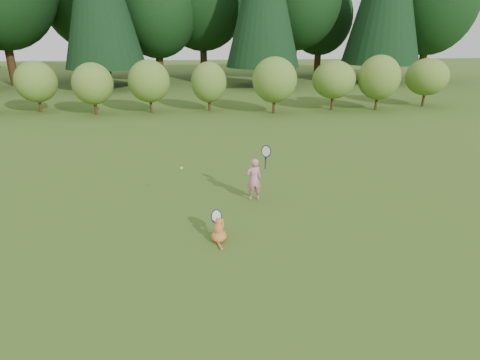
{
  "coord_description": "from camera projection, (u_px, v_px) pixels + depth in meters",
  "views": [
    {
      "loc": [
        -0.63,
        -8.32,
        4.19
      ],
      "look_at": [
        0.2,
        0.8,
        0.7
      ],
      "focal_mm": 30.0,
      "sensor_mm": 36.0,
      "label": 1
    }
  ],
  "objects": [
    {
      "name": "tennis_ball",
      "position": [
        182.0,
        168.0,
        9.78
      ],
      "size": [
        0.07,
        0.07,
        0.07
      ],
      "color": "#A5E21A",
      "rests_on": "ground"
    },
    {
      "name": "child",
      "position": [
        254.0,
        178.0,
        10.24
      ],
      "size": [
        0.64,
        0.41,
        1.66
      ],
      "rotation": [
        0.0,
        0.0,
        3.3
      ],
      "color": "#CF7C94",
      "rests_on": "ground"
    },
    {
      "name": "shrub_row",
      "position": [
        215.0,
        85.0,
        20.89
      ],
      "size": [
        28.0,
        3.0,
        2.8
      ],
      "primitive_type": null,
      "color": "#3F6A21",
      "rests_on": "ground"
    },
    {
      "name": "cat",
      "position": [
        219.0,
        229.0,
        8.33
      ],
      "size": [
        0.45,
        0.77,
        0.73
      ],
      "rotation": [
        0.0,
        0.0,
        -0.2
      ],
      "color": "#B34822",
      "rests_on": "ground"
    },
    {
      "name": "ground",
      "position": [
        235.0,
        221.0,
        9.29
      ],
      "size": [
        100.0,
        100.0,
        0.0
      ],
      "primitive_type": "plane",
      "color": "#305116",
      "rests_on": "ground"
    }
  ]
}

